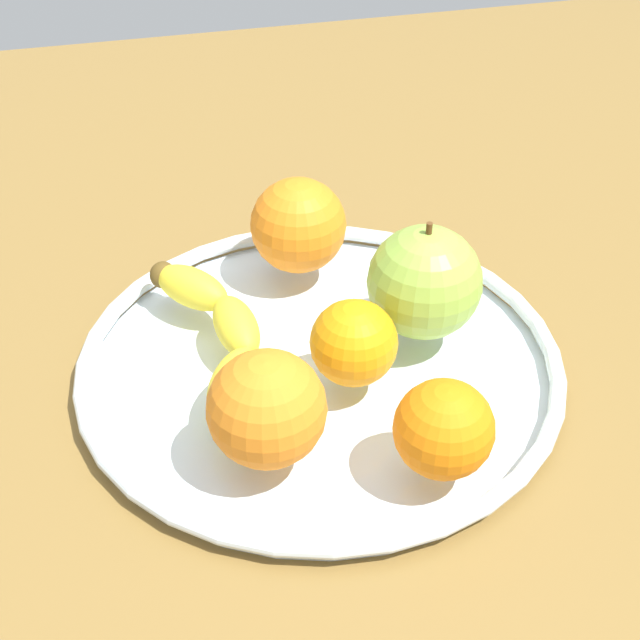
# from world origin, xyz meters

# --- Properties ---
(ground_plane) EXTENTS (1.36, 1.36, 0.04)m
(ground_plane) POSITION_xyz_m (0.00, 0.00, -0.02)
(ground_plane) COLOR brown
(fruit_bowl) EXTENTS (0.35, 0.35, 0.02)m
(fruit_bowl) POSITION_xyz_m (0.00, 0.00, 0.01)
(fruit_bowl) COLOR silver
(fruit_bowl) RESTS_ON ground_plane
(banana) EXTENTS (0.19, 0.08, 0.03)m
(banana) POSITION_xyz_m (0.03, 0.07, 0.03)
(banana) COLOR yellow
(banana) RESTS_ON fruit_bowl
(apple) EXTENTS (0.08, 0.08, 0.09)m
(apple) POSITION_xyz_m (0.01, -0.08, 0.06)
(apple) COLOR #90B941
(apple) RESTS_ON fruit_bowl
(orange_back_left) EXTENTS (0.07, 0.07, 0.07)m
(orange_back_left) POSITION_xyz_m (-0.09, 0.05, 0.06)
(orange_back_left) COLOR orange
(orange_back_left) RESTS_ON fruit_bowl
(orange_center) EXTENTS (0.08, 0.08, 0.08)m
(orange_center) POSITION_xyz_m (0.11, -0.01, 0.06)
(orange_center) COLOR orange
(orange_center) RESTS_ON fruit_bowl
(orange_back_right) EXTENTS (0.06, 0.06, 0.06)m
(orange_back_right) POSITION_xyz_m (-0.03, -0.02, 0.05)
(orange_back_right) COLOR orange
(orange_back_right) RESTS_ON fruit_bowl
(orange_front_right) EXTENTS (0.06, 0.06, 0.06)m
(orange_front_right) POSITION_xyz_m (-0.12, -0.05, 0.05)
(orange_front_right) COLOR orange
(orange_front_right) RESTS_ON fruit_bowl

